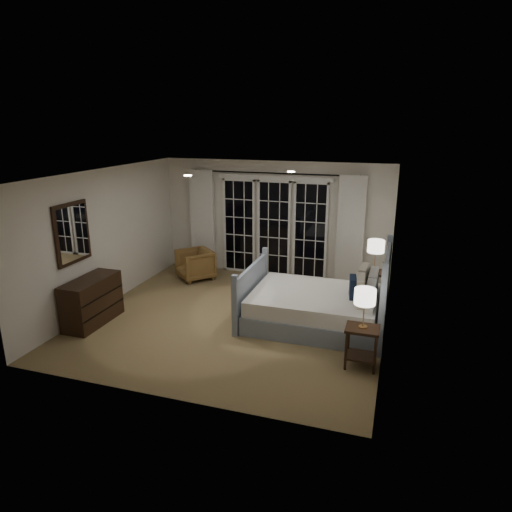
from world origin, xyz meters
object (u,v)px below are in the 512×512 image
(lamp_right, at_px, (376,247))
(armchair, at_px, (195,264))
(dresser, at_px, (92,301))
(nightstand_right, at_px, (373,282))
(nightstand_left, at_px, (362,341))
(bed, at_px, (318,306))
(lamp_left, at_px, (365,297))

(lamp_right, xyz_separation_m, armchair, (-3.76, 0.23, -0.78))
(armchair, distance_m, dresser, 2.68)
(nightstand_right, relative_size, dresser, 0.56)
(nightstand_left, bearing_deg, bed, 124.71)
(lamp_right, distance_m, armchair, 3.84)
(dresser, bearing_deg, lamp_left, -1.17)
(lamp_right, bearing_deg, nightstand_left, -89.67)
(bed, xyz_separation_m, nightstand_left, (0.82, -1.18, 0.06))
(bed, bearing_deg, lamp_right, 57.47)
(nightstand_right, distance_m, armchair, 3.76)
(dresser, bearing_deg, armchair, 74.98)
(lamp_left, xyz_separation_m, lamp_right, (-0.01, 2.44, 0.06))
(armchair, xyz_separation_m, dresser, (-0.69, -2.59, 0.07))
(nightstand_right, distance_m, lamp_right, 0.69)
(nightstand_right, xyz_separation_m, lamp_left, (0.01, -2.44, 0.63))
(lamp_left, xyz_separation_m, armchair, (-3.77, 2.68, -0.72))
(lamp_right, bearing_deg, dresser, -152.13)
(nightstand_right, height_order, lamp_left, lamp_left)
(lamp_left, distance_m, lamp_right, 2.45)
(nightstand_left, relative_size, lamp_right, 1.00)
(bed, distance_m, lamp_right, 1.68)
(bed, relative_size, lamp_left, 4.07)
(nightstand_left, bearing_deg, nightstand_right, 90.33)
(lamp_right, height_order, dresser, lamp_right)
(bed, relative_size, dresser, 2.05)
(nightstand_left, relative_size, dresser, 0.54)
(lamp_right, height_order, armchair, lamp_right)
(lamp_left, distance_m, dresser, 4.51)
(nightstand_right, height_order, armchair, armchair)
(lamp_right, relative_size, armchair, 0.84)
(nightstand_right, xyz_separation_m, dresser, (-4.45, -2.35, -0.02))
(bed, xyz_separation_m, dresser, (-3.64, -1.09, 0.06))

